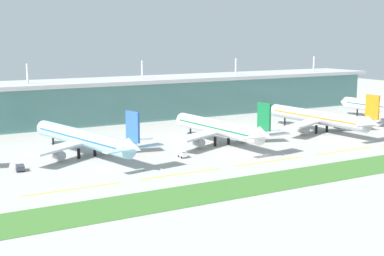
{
  "coord_description": "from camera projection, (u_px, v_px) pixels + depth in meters",
  "views": [
    {
      "loc": [
        -117.4,
        -151.32,
        41.82
      ],
      "look_at": [
        -12.41,
        29.17,
        7.0
      ],
      "focal_mm": 52.22,
      "sensor_mm": 36.0,
      "label": 1
    }
  ],
  "objects": [
    {
      "name": "terminal_building",
      "position": [
        138.0,
        98.0,
        281.94
      ],
      "size": [
        288.0,
        34.0,
        29.4
      ],
      "color": "slate",
      "rests_on": "ground"
    },
    {
      "name": "taxiway_stripe_centre",
      "position": [
        270.0,
        161.0,
        187.0
      ],
      "size": [
        28.0,
        0.7,
        0.04
      ],
      "primitive_type": "cube",
      "color": "yellow",
      "rests_on": "ground"
    },
    {
      "name": "baggage_cart",
      "position": [
        182.0,
        154.0,
        192.55
      ],
      "size": [
        2.21,
        3.72,
        2.48
      ],
      "color": "silver",
      "rests_on": "ground"
    },
    {
      "name": "airliner_near_middle",
      "position": [
        84.0,
        139.0,
        193.14
      ],
      "size": [
        47.83,
        66.86,
        18.9
      ],
      "color": "#9ED1EA",
      "rests_on": "ground"
    },
    {
      "name": "taxiway_stripe_mid_east",
      "position": [
        344.0,
        151.0,
        203.87
      ],
      "size": [
        28.0,
        0.7,
        0.04
      ],
      "primitive_type": "cube",
      "color": "yellow",
      "rests_on": "ground"
    },
    {
      "name": "taxiway_stripe_mid_west",
      "position": [
        181.0,
        174.0,
        170.14
      ],
      "size": [
        28.0,
        0.7,
        0.04
      ],
      "primitive_type": "cube",
      "color": "yellow",
      "rests_on": "ground"
    },
    {
      "name": "ground_plane",
      "position": [
        265.0,
        157.0,
        194.13
      ],
      "size": [
        600.0,
        600.0,
        0.0
      ],
      "primitive_type": "plane",
      "color": "#A8A59E"
    },
    {
      "name": "taxiway_stripe_west",
      "position": [
        73.0,
        189.0,
        153.28
      ],
      "size": [
        28.0,
        0.7,
        0.04
      ],
      "primitive_type": "cube",
      "color": "yellow",
      "rests_on": "ground"
    },
    {
      "name": "airliner_far_middle",
      "position": [
        320.0,
        118.0,
        241.79
      ],
      "size": [
        48.76,
        65.26,
        18.9
      ],
      "color": "#ADB2BC",
      "rests_on": "ground"
    },
    {
      "name": "airliner_center",
      "position": [
        220.0,
        128.0,
        214.3
      ],
      "size": [
        48.72,
        60.94,
        18.9
      ],
      "color": "silver",
      "rests_on": "ground"
    },
    {
      "name": "pushback_tug",
      "position": [
        20.0,
        168.0,
        173.59
      ],
      "size": [
        3.07,
        4.71,
        1.85
      ],
      "color": "#333842",
      "rests_on": "ground"
    },
    {
      "name": "grass_verge",
      "position": [
        321.0,
        174.0,
        170.29
      ],
      "size": [
        300.0,
        18.0,
        0.1
      ],
      "primitive_type": "cube",
      "color": "#3D702D",
      "rests_on": "ground"
    }
  ]
}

